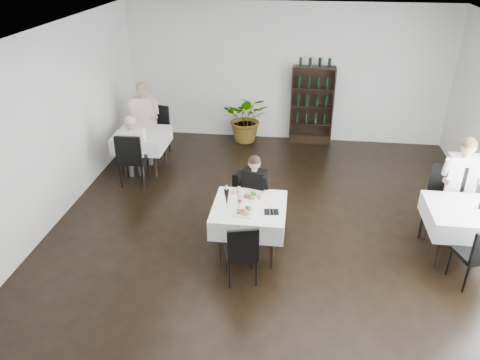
# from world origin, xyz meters

# --- Properties ---
(room_shell) EXTENTS (9.00, 9.00, 9.00)m
(room_shell) POSITION_xyz_m (0.00, 0.00, 1.50)
(room_shell) COLOR black
(room_shell) RESTS_ON ground
(wine_shelf) EXTENTS (0.90, 0.28, 1.75)m
(wine_shelf) POSITION_xyz_m (0.60, 4.31, 0.85)
(wine_shelf) COLOR black
(wine_shelf) RESTS_ON ground
(main_table) EXTENTS (1.03, 1.03, 0.77)m
(main_table) POSITION_xyz_m (-0.30, 0.00, 0.62)
(main_table) COLOR black
(main_table) RESTS_ON ground
(left_table) EXTENTS (0.98, 0.98, 0.77)m
(left_table) POSITION_xyz_m (-2.70, 2.50, 0.62)
(left_table) COLOR black
(left_table) RESTS_ON ground
(right_table) EXTENTS (0.98, 0.98, 0.77)m
(right_table) POSITION_xyz_m (2.70, 0.30, 0.62)
(right_table) COLOR black
(right_table) RESTS_ON ground
(potted_tree) EXTENTS (1.00, 0.87, 1.10)m
(potted_tree) POSITION_xyz_m (-0.82, 4.20, 0.55)
(potted_tree) COLOR #1F511C
(potted_tree) RESTS_ON ground
(main_chair_far) EXTENTS (0.48, 0.48, 0.86)m
(main_chair_far) POSITION_xyz_m (-0.44, 0.70, 0.49)
(main_chair_far) COLOR black
(main_chair_far) RESTS_ON ground
(main_chair_near) EXTENTS (0.50, 0.51, 0.90)m
(main_chair_near) POSITION_xyz_m (-0.31, -0.72, 0.51)
(main_chair_near) COLOR black
(main_chair_near) RESTS_ON ground
(left_chair_far) EXTENTS (0.55, 0.56, 1.03)m
(left_chair_far) POSITION_xyz_m (-2.63, 3.30, 0.59)
(left_chair_far) COLOR black
(left_chair_far) RESTS_ON ground
(left_chair_near) EXTENTS (0.49, 0.50, 1.04)m
(left_chair_near) POSITION_xyz_m (-2.67, 1.77, 0.59)
(left_chair_near) COLOR black
(left_chair_near) RESTS_ON ground
(right_chair_far) EXTENTS (0.65, 0.65, 1.12)m
(right_chair_far) POSITION_xyz_m (2.59, 0.88, 0.64)
(right_chair_far) COLOR black
(right_chair_far) RESTS_ON ground
(right_chair_near) EXTENTS (0.54, 0.54, 0.92)m
(right_chair_near) POSITION_xyz_m (2.73, -0.40, 0.53)
(right_chair_near) COLOR black
(right_chair_near) RESTS_ON ground
(diner_main) EXTENTS (0.54, 0.57, 1.30)m
(diner_main) POSITION_xyz_m (-0.31, 0.51, 0.75)
(diner_main) COLOR #3E3F46
(diner_main) RESTS_ON ground
(diner_left_far) EXTENTS (0.64, 0.65, 1.60)m
(diner_left_far) POSITION_xyz_m (-2.79, 2.98, 0.93)
(diner_left_far) COLOR #3E3F46
(diner_left_far) RESTS_ON ground
(diner_left_near) EXTENTS (0.58, 0.61, 1.34)m
(diner_left_near) POSITION_xyz_m (-2.67, 1.91, 0.78)
(diner_left_near) COLOR #3E3F46
(diner_left_near) RESTS_ON ground
(diner_right_far) EXTENTS (0.60, 0.60, 1.57)m
(diner_right_far) POSITION_xyz_m (2.82, 0.94, 0.91)
(diner_right_far) COLOR #3E3F46
(diner_right_far) RESTS_ON ground
(plate_far) EXTENTS (0.33, 0.33, 0.08)m
(plate_far) POSITION_xyz_m (-0.31, 0.23, 0.79)
(plate_far) COLOR white
(plate_far) RESTS_ON main_table
(plate_near) EXTENTS (0.30, 0.30, 0.09)m
(plate_near) POSITION_xyz_m (-0.35, -0.21, 0.79)
(plate_near) COLOR white
(plate_near) RESTS_ON main_table
(pilsner_dark) EXTENTS (0.08, 0.08, 0.33)m
(pilsner_dark) POSITION_xyz_m (-0.61, -0.06, 0.91)
(pilsner_dark) COLOR black
(pilsner_dark) RESTS_ON main_table
(pilsner_lager) EXTENTS (0.06, 0.06, 0.26)m
(pilsner_lager) POSITION_xyz_m (-0.46, 0.06, 0.88)
(pilsner_lager) COLOR gold
(pilsner_lager) RESTS_ON main_table
(coke_bottle) EXTENTS (0.06, 0.06, 0.23)m
(coke_bottle) POSITION_xyz_m (-0.43, -0.00, 0.86)
(coke_bottle) COLOR silver
(coke_bottle) RESTS_ON main_table
(napkin_cutlery) EXTENTS (0.22, 0.22, 0.02)m
(napkin_cutlery) POSITION_xyz_m (0.02, -0.14, 0.78)
(napkin_cutlery) COLOR black
(napkin_cutlery) RESTS_ON main_table
(pepper_mill) EXTENTS (0.05, 0.05, 0.10)m
(pepper_mill) POSITION_xyz_m (2.91, 0.33, 0.82)
(pepper_mill) COLOR black
(pepper_mill) RESTS_ON right_table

